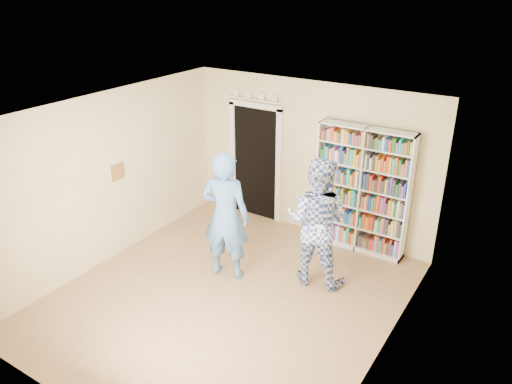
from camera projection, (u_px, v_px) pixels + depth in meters
floor at (227, 297)px, 7.21m from camera, size 5.00×5.00×0.00m
ceiling at (222, 115)px, 6.11m from camera, size 5.00×5.00×0.00m
wall_back at (310, 159)px, 8.59m from camera, size 4.50×0.00×4.50m
wall_left at (108, 179)px, 7.77m from camera, size 0.00×5.00×5.00m
wall_right at (389, 261)px, 5.55m from camera, size 0.00×5.00×5.00m
bookshelf at (362, 190)px, 8.07m from camera, size 1.54×0.29×2.12m
doorway at (256, 157)px, 9.18m from camera, size 1.10×0.08×2.43m
wall_art at (118, 172)px, 7.89m from camera, size 0.03×0.25×0.25m
man_blue at (225, 216)px, 7.36m from camera, size 0.83×0.66×2.00m
man_plaid at (317, 222)px, 7.23m from camera, size 1.06×0.88×1.98m
paper_sheet at (317, 234)px, 6.99m from camera, size 0.18×0.09×0.28m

